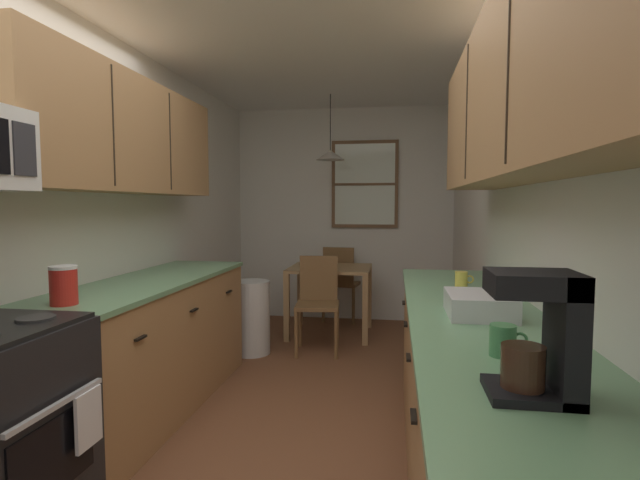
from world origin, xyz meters
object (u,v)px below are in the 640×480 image
object	(u,v)px
coffee_maker	(545,332)
mug_spare	(462,280)
storage_canister	(64,285)
trash_bin	(252,317)
dining_chair_far	(341,280)
dining_chair_near	(318,299)
dining_table	(330,279)
dish_rack	(479,305)
mug_by_coffeemaker	(503,340)

from	to	relation	value
coffee_maker	mug_spare	world-z (taller)	coffee_maker
storage_canister	coffee_maker	world-z (taller)	coffee_maker
trash_bin	dining_chair_far	bearing A→B (deg)	63.05
dining_chair_near	mug_spare	bearing A→B (deg)	-54.02
mug_spare	coffee_maker	bearing A→B (deg)	-90.44
dining_table	storage_canister	world-z (taller)	storage_canister
dining_table	dining_chair_near	world-z (taller)	dining_chair_near
trash_bin	storage_canister	world-z (taller)	storage_canister
storage_canister	dish_rack	distance (m)	2.00
mug_spare	dish_rack	world-z (taller)	mug_spare
dining_chair_near	coffee_maker	bearing A→B (deg)	-70.76
dining_table	trash_bin	bearing A→B (deg)	-129.68
coffee_maker	mug_by_coffeemaker	size ratio (longest dim) A/B	2.69
dining_chair_near	mug_by_coffeemaker	bearing A→B (deg)	-69.14
dining_chair_far	mug_spare	distance (m)	2.92
storage_canister	trash_bin	bearing A→B (deg)	81.99
dining_table	dining_chair_far	bearing A→B (deg)	85.29
dining_table	dining_chair_far	size ratio (longest dim) A/B	0.95
mug_by_coffeemaker	mug_spare	bearing A→B (deg)	88.24
dining_chair_far	mug_spare	world-z (taller)	mug_spare
dining_table	storage_canister	xyz separation A→B (m)	(-0.94, -2.90, 0.39)
dish_rack	dining_chair_near	bearing A→B (deg)	116.11
trash_bin	coffee_maker	bearing A→B (deg)	-60.16
dining_chair_near	mug_spare	distance (m)	1.95
dining_chair_near	dish_rack	xyz separation A→B (m)	(1.10, -2.24, 0.45)
trash_bin	storage_canister	distance (m)	2.25
mug_spare	dining_chair_near	bearing A→B (deg)	125.98
coffee_maker	dining_chair_far	bearing A→B (deg)	103.24
dining_chair_far	mug_spare	xyz separation A→B (m)	(1.03, -2.69, 0.45)
trash_bin	mug_by_coffeemaker	size ratio (longest dim) A/B	5.65
dining_chair_far	coffee_maker	distance (m)	4.47
trash_bin	storage_canister	bearing A→B (deg)	-98.01
dining_chair_near	mug_by_coffeemaker	world-z (taller)	mug_by_coffeemaker
dining_chair_far	mug_by_coffeemaker	bearing A→B (deg)	-76.05
storage_canister	mug_spare	distance (m)	2.16
dining_chair_near	dining_chair_far	xyz separation A→B (m)	(0.09, 1.16, 0.00)
dining_table	coffee_maker	bearing A→B (deg)	-74.12
dining_chair_near	coffee_maker	xyz separation A→B (m)	(1.10, -3.16, 0.57)
mug_by_coffeemaker	dining_table	bearing A→B (deg)	106.95
dining_table	dining_chair_far	distance (m)	0.59
dining_table	mug_spare	world-z (taller)	mug_spare
dining_chair_near	mug_by_coffeemaker	xyz separation A→B (m)	(1.08, -2.82, 0.45)
dining_table	mug_spare	distance (m)	2.40
dining_chair_far	dish_rack	xyz separation A→B (m)	(1.01, -3.40, 0.45)
dining_table	coffee_maker	size ratio (longest dim) A/B	2.62
coffee_maker	dish_rack	bearing A→B (deg)	90.26
dining_chair_far	storage_canister	xyz separation A→B (m)	(-0.99, -3.48, 0.50)
trash_bin	mug_spare	xyz separation A→B (m)	(1.71, -1.35, 0.61)
mug_by_coffeemaker	mug_spare	world-z (taller)	mug_by_coffeemaker
coffee_maker	storage_canister	bearing A→B (deg)	157.34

